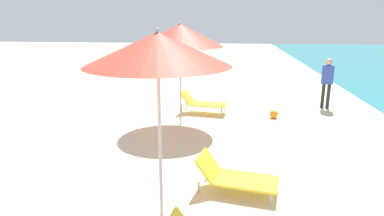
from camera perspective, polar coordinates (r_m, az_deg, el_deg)
umbrella_second at (r=4.60m, az=-5.90°, el=9.91°), size 2.02×2.02×2.83m
lounger_second_shoreside at (r=6.02m, az=7.19°, el=-11.43°), size 1.49×0.91×0.62m
umbrella_farthest at (r=9.19m, az=-2.06°, el=12.29°), size 2.38×2.38×2.87m
lounger_farthest_shoreside at (r=10.66m, az=1.70°, el=0.98°), size 1.54×0.82×0.71m
person_walking_near at (r=11.99m, az=22.06°, el=4.71°), size 0.41×0.33×1.67m
beach_ball at (r=10.46m, az=13.76°, el=-1.00°), size 0.25×0.25×0.25m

